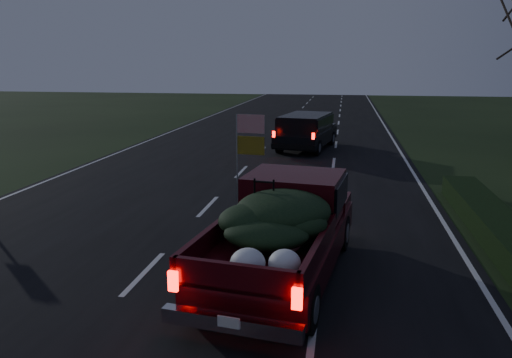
% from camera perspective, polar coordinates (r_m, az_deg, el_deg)
% --- Properties ---
extents(ground, '(120.00, 120.00, 0.00)m').
position_cam_1_polar(ground, '(10.77, -12.69, -10.54)').
color(ground, black).
rests_on(ground, ground).
extents(road_asphalt, '(14.00, 120.00, 0.02)m').
position_cam_1_polar(road_asphalt, '(10.77, -12.69, -10.49)').
color(road_asphalt, black).
rests_on(road_asphalt, ground).
extents(hedge_row, '(1.00, 10.00, 0.60)m').
position_cam_1_polar(hedge_row, '(13.27, 26.44, -5.68)').
color(hedge_row, black).
rests_on(hedge_row, ground).
extents(pickup_truck, '(2.83, 5.81, 2.93)m').
position_cam_1_polar(pickup_truck, '(10.08, 3.08, -5.21)').
color(pickup_truck, '#40080F').
rests_on(pickup_truck, ground).
extents(lead_suv, '(2.93, 5.29, 1.44)m').
position_cam_1_polar(lead_suv, '(25.12, 5.75, 5.82)').
color(lead_suv, black).
rests_on(lead_suv, ground).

